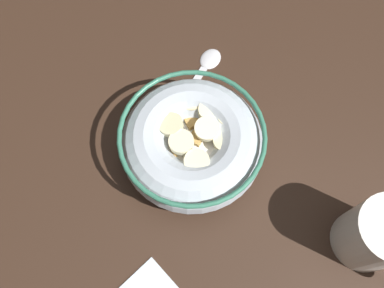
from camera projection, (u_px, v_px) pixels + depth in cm
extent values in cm
cube|color=#332116|center=(192.00, 155.00, 53.35)|extent=(100.86, 100.86, 2.00)
cylinder|color=#B2BCC6|center=(192.00, 152.00, 52.15)|extent=(9.64, 9.64, 0.60)
torus|color=#B2BCC6|center=(192.00, 144.00, 49.58)|extent=(17.53, 17.53, 6.16)
torus|color=#337259|center=(192.00, 135.00, 47.01)|extent=(17.60, 17.60, 0.60)
cylinder|color=white|center=(192.00, 142.00, 49.14)|extent=(13.83, 13.83, 0.40)
cube|color=tan|center=(163.00, 126.00, 49.12)|extent=(2.19, 2.21, 0.90)
cube|color=#B78947|center=(229.00, 119.00, 49.79)|extent=(2.18, 2.16, 0.88)
cube|color=tan|center=(199.00, 183.00, 46.52)|extent=(2.08, 2.12, 0.91)
cube|color=tan|center=(154.00, 151.00, 48.22)|extent=(1.84, 1.88, 0.81)
cube|color=#B78947|center=(192.00, 122.00, 49.59)|extent=(1.58, 1.55, 0.77)
cube|color=tan|center=(198.00, 142.00, 48.62)|extent=(2.17, 2.15, 0.87)
cube|color=#AD7F42|center=(172.00, 155.00, 48.00)|extent=(2.10, 2.11, 0.80)
cube|color=#AD7F42|center=(152.00, 131.00, 49.07)|extent=(2.05, 2.06, 0.73)
cube|color=#AD7F42|center=(228.00, 161.00, 47.43)|extent=(2.19, 2.18, 0.78)
cube|color=#B78947|center=(211.00, 177.00, 46.94)|extent=(1.82, 1.85, 0.78)
cube|color=tan|center=(232.00, 139.00, 48.78)|extent=(2.15, 2.18, 0.90)
cube|color=tan|center=(160.00, 139.00, 48.63)|extent=(2.16, 2.17, 0.80)
cube|color=tan|center=(190.00, 173.00, 46.91)|extent=(1.95, 1.93, 0.76)
cylinder|color=#F9EFC6|center=(208.00, 130.00, 47.87)|extent=(4.27, 4.29, 1.20)
cylinder|color=#F4EABC|center=(197.00, 162.00, 46.43)|extent=(4.24, 4.30, 1.35)
cylinder|color=beige|center=(226.00, 141.00, 47.70)|extent=(4.20, 4.17, 1.20)
cylinder|color=beige|center=(171.00, 125.00, 48.09)|extent=(3.16, 3.12, 1.48)
cylinder|color=#F4EABC|center=(230.00, 118.00, 48.77)|extent=(3.42, 3.39, 1.37)
cylinder|color=beige|center=(192.00, 100.00, 49.60)|extent=(4.01, 4.06, 1.25)
cylinder|color=#F4EABC|center=(181.00, 141.00, 47.18)|extent=(3.69, 3.70, 1.07)
cylinder|color=beige|center=(210.00, 110.00, 49.00)|extent=(4.27, 4.22, 1.49)
cylinder|color=#F4EABC|center=(151.00, 122.00, 48.58)|extent=(4.08, 4.03, 1.23)
ellipsoid|color=silver|center=(210.00, 57.00, 57.52)|extent=(4.25, 4.55, 0.80)
cube|color=silver|center=(184.00, 98.00, 55.27)|extent=(6.54, 10.33, 0.36)
cylinder|color=white|center=(376.00, 235.00, 44.00)|extent=(7.24, 7.24, 8.95)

